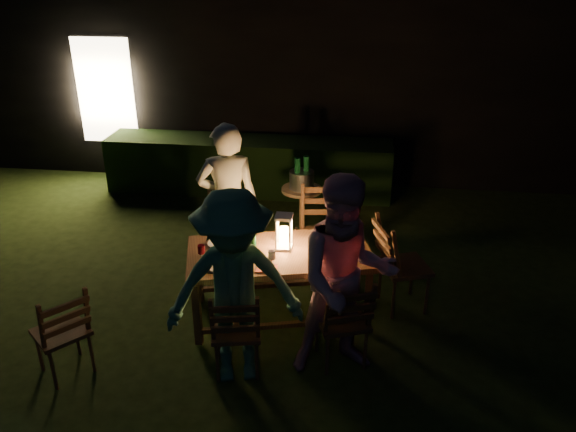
# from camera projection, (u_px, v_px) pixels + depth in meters

# --- Properties ---
(garden_envelope) EXTENTS (40.00, 40.00, 3.20)m
(garden_envelope) POSITION_uv_depth(u_px,v_px,m) (300.00, 58.00, 9.97)
(garden_envelope) COLOR black
(garden_envelope) RESTS_ON ground
(dining_table) EXTENTS (1.89, 1.26, 0.72)m
(dining_table) POSITION_uv_depth(u_px,v_px,m) (279.00, 258.00, 5.32)
(dining_table) COLOR #442616
(dining_table) RESTS_ON ground
(chair_near_left) EXTENTS (0.47, 0.50, 0.89)m
(chair_near_left) POSITION_uv_depth(u_px,v_px,m) (237.00, 344.00, 4.74)
(chair_near_left) COLOR #442616
(chair_near_left) RESTS_ON ground
(chair_near_right) EXTENTS (0.54, 0.56, 0.93)m
(chair_near_right) POSITION_uv_depth(u_px,v_px,m) (342.00, 335.00, 4.84)
(chair_near_right) COLOR #442616
(chair_near_right) RESTS_ON ground
(chair_far_left) EXTENTS (0.54, 0.57, 1.01)m
(chair_far_left) POSITION_uv_depth(u_px,v_px,m) (231.00, 253.00, 6.11)
(chair_far_left) COLOR #442616
(chair_far_left) RESTS_ON ground
(chair_far_right) EXTENTS (0.51, 0.54, 1.01)m
(chair_far_right) POSITION_uv_depth(u_px,v_px,m) (321.00, 248.00, 6.22)
(chair_far_right) COLOR #442616
(chair_far_right) RESTS_ON ground
(chair_end) EXTENTS (0.61, 0.59, 1.01)m
(chair_end) POSITION_uv_depth(u_px,v_px,m) (402.00, 280.00, 5.60)
(chair_end) COLOR #442616
(chair_end) RESTS_ON ground
(chair_spare) EXTENTS (0.59, 0.58, 0.90)m
(chair_spare) POSITION_uv_depth(u_px,v_px,m) (65.00, 346.00, 4.71)
(chair_spare) COLOR #442616
(chair_spare) RESTS_ON ground
(person_house_side) EXTENTS (0.73, 0.57, 1.76)m
(person_house_side) POSITION_uv_depth(u_px,v_px,m) (228.00, 204.00, 5.91)
(person_house_side) COLOR beige
(person_house_side) RESTS_ON ground
(person_opp_right) EXTENTS (1.00, 0.86, 1.77)m
(person_opp_right) POSITION_uv_depth(u_px,v_px,m) (346.00, 278.00, 4.54)
(person_opp_right) COLOR #CB8B9F
(person_opp_right) RESTS_ON ground
(person_opp_left) EXTENTS (1.22, 0.89, 1.70)m
(person_opp_left) POSITION_uv_depth(u_px,v_px,m) (234.00, 289.00, 4.45)
(person_opp_left) COLOR #397256
(person_opp_left) RESTS_ON ground
(lantern) EXTENTS (0.16, 0.16, 0.35)m
(lantern) POSITION_uv_depth(u_px,v_px,m) (284.00, 234.00, 5.28)
(lantern) COLOR white
(lantern) RESTS_ON dining_table
(plate_far_left) EXTENTS (0.25, 0.25, 0.01)m
(plate_far_left) POSITION_uv_depth(u_px,v_px,m) (220.00, 243.00, 5.42)
(plate_far_left) COLOR white
(plate_far_left) RESTS_ON dining_table
(plate_near_left) EXTENTS (0.25, 0.25, 0.01)m
(plate_near_left) POSITION_uv_depth(u_px,v_px,m) (221.00, 266.00, 5.03)
(plate_near_left) COLOR white
(plate_near_left) RESTS_ON dining_table
(plate_far_right) EXTENTS (0.25, 0.25, 0.01)m
(plate_far_right) POSITION_uv_depth(u_px,v_px,m) (322.00, 237.00, 5.54)
(plate_far_right) COLOR white
(plate_far_right) RESTS_ON dining_table
(plate_near_right) EXTENTS (0.25, 0.25, 0.01)m
(plate_near_right) POSITION_uv_depth(u_px,v_px,m) (331.00, 259.00, 5.14)
(plate_near_right) COLOR white
(plate_near_right) RESTS_ON dining_table
(wineglass_a) EXTENTS (0.06, 0.06, 0.18)m
(wineglass_a) POSITION_uv_depth(u_px,v_px,m) (246.00, 232.00, 5.47)
(wineglass_a) COLOR #59070F
(wineglass_a) RESTS_ON dining_table
(wineglass_b) EXTENTS (0.06, 0.06, 0.18)m
(wineglass_b) POSITION_uv_depth(u_px,v_px,m) (202.00, 254.00, 5.06)
(wineglass_b) COLOR #59070F
(wineglass_b) RESTS_ON dining_table
(wineglass_c) EXTENTS (0.06, 0.06, 0.18)m
(wineglass_c) POSITION_uv_depth(u_px,v_px,m) (316.00, 256.00, 5.04)
(wineglass_c) COLOR #59070F
(wineglass_c) RESTS_ON dining_table
(wineglass_d) EXTENTS (0.06, 0.06, 0.18)m
(wineglass_d) POSITION_uv_depth(u_px,v_px,m) (340.00, 231.00, 5.49)
(wineglass_d) COLOR #59070F
(wineglass_d) RESTS_ON dining_table
(wineglass_e) EXTENTS (0.06, 0.06, 0.18)m
(wineglass_e) POSITION_uv_depth(u_px,v_px,m) (272.00, 259.00, 4.97)
(wineglass_e) COLOR silver
(wineglass_e) RESTS_ON dining_table
(bottle_table) EXTENTS (0.07, 0.07, 0.28)m
(bottle_table) POSITION_uv_depth(u_px,v_px,m) (252.00, 240.00, 5.20)
(bottle_table) COLOR #0F471E
(bottle_table) RESTS_ON dining_table
(napkin_left) EXTENTS (0.18, 0.14, 0.01)m
(napkin_left) POSITION_uv_depth(u_px,v_px,m) (267.00, 269.00, 4.98)
(napkin_left) COLOR red
(napkin_left) RESTS_ON dining_table
(napkin_right) EXTENTS (0.18, 0.14, 0.01)m
(napkin_right) POSITION_uv_depth(u_px,v_px,m) (343.00, 263.00, 5.08)
(napkin_right) COLOR red
(napkin_right) RESTS_ON dining_table
(phone) EXTENTS (0.14, 0.07, 0.01)m
(phone) POSITION_uv_depth(u_px,v_px,m) (213.00, 271.00, 4.95)
(phone) COLOR black
(phone) RESTS_ON dining_table
(side_table) EXTENTS (0.50, 0.50, 0.67)m
(side_table) POSITION_uv_depth(u_px,v_px,m) (302.00, 194.00, 6.88)
(side_table) COLOR brown
(side_table) RESTS_ON ground
(ice_bucket) EXTENTS (0.30, 0.30, 0.22)m
(ice_bucket) POSITION_uv_depth(u_px,v_px,m) (302.00, 180.00, 6.80)
(ice_bucket) COLOR #A5A8AD
(ice_bucket) RESTS_ON side_table
(bottle_bucket_a) EXTENTS (0.07, 0.07, 0.32)m
(bottle_bucket_a) POSITION_uv_depth(u_px,v_px,m) (297.00, 177.00, 6.75)
(bottle_bucket_a) COLOR #0F471E
(bottle_bucket_a) RESTS_ON side_table
(bottle_bucket_b) EXTENTS (0.07, 0.07, 0.32)m
(bottle_bucket_b) POSITION_uv_depth(u_px,v_px,m) (306.00, 175.00, 6.81)
(bottle_bucket_b) COLOR #0F471E
(bottle_bucket_b) RESTS_ON side_table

